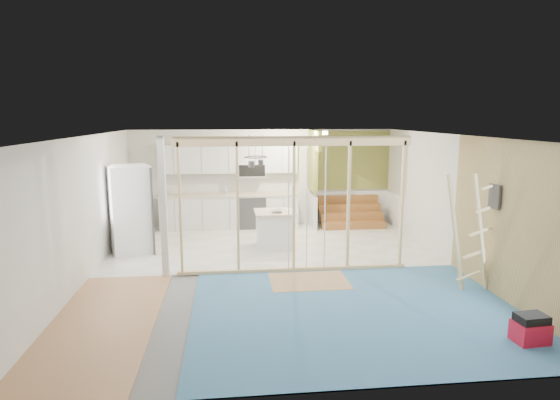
{
  "coord_description": "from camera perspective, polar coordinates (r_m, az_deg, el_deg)",
  "views": [
    {
      "loc": [
        -0.89,
        -8.53,
        2.95
      ],
      "look_at": [
        0.11,
        0.6,
        1.3
      ],
      "focal_mm": 30.0,
      "sensor_mm": 36.0,
      "label": 1
    }
  ],
  "objects": [
    {
      "name": "fridge",
      "position": [
        10.61,
        -17.76,
        -1.13
      ],
      "size": [
        1.09,
        1.05,
        1.92
      ],
      "rotation": [
        0.0,
        0.0,
        0.37
      ],
      "color": "white",
      "rests_on": "room"
    },
    {
      "name": "soap_bottle_a",
      "position": [
        12.35,
        -6.67,
        1.33
      ],
      "size": [
        0.13,
        0.13,
        0.27
      ],
      "primitive_type": "imported",
      "rotation": [
        0.0,
        0.0,
        0.28
      ],
      "color": "#ACAFC0",
      "rests_on": "base_cabinets"
    },
    {
      "name": "base_cabinets",
      "position": [
        12.17,
        -9.48,
        -1.73
      ],
      "size": [
        4.45,
        2.24,
        0.93
      ],
      "color": "silver",
      "rests_on": "room"
    },
    {
      "name": "bowl",
      "position": [
        10.38,
        -0.36,
        -1.35
      ],
      "size": [
        0.28,
        0.28,
        0.06
      ],
      "primitive_type": "imported",
      "rotation": [
        0.0,
        0.0,
        0.09
      ],
      "color": "beige",
      "rests_on": "island"
    },
    {
      "name": "soap_bottle_b",
      "position": [
        12.5,
        1.16,
        1.37
      ],
      "size": [
        0.1,
        0.1,
        0.21
      ],
      "primitive_type": "imported",
      "rotation": [
        0.0,
        0.0,
        -0.04
      ],
      "color": "silver",
      "rests_on": "base_cabinets"
    },
    {
      "name": "ladder",
      "position": [
        8.44,
        22.31,
        -3.73
      ],
      "size": [
        1.08,
        0.16,
        2.01
      ],
      "rotation": [
        0.0,
        0.0,
        0.24
      ],
      "color": "#D0BB7F",
      "rests_on": "room"
    },
    {
      "name": "sheathing_panel",
      "position": [
        8.03,
        26.98,
        -2.8
      ],
      "size": [
        0.02,
        4.0,
        2.6
      ],
      "primitive_type": "cube",
      "color": "tan",
      "rests_on": "room"
    },
    {
      "name": "stud_frame",
      "position": [
        8.66,
        -1.85,
        1.15
      ],
      "size": [
        4.66,
        0.14,
        2.6
      ],
      "color": "beige",
      "rests_on": "room"
    },
    {
      "name": "ceiling_light",
      "position": [
        11.76,
        5.06,
        8.15
      ],
      "size": [
        0.32,
        0.32,
        0.08
      ],
      "primitive_type": "cylinder",
      "color": "#FFEABF",
      "rests_on": "room"
    },
    {
      "name": "room",
      "position": [
        8.73,
        -0.26,
        -0.71
      ],
      "size": [
        7.01,
        8.01,
        2.61
      ],
      "color": "slate",
      "rests_on": "ground"
    },
    {
      "name": "toolbox",
      "position": [
        7.16,
        28.23,
        -13.74
      ],
      "size": [
        0.44,
        0.35,
        0.4
      ],
      "rotation": [
        0.0,
        0.0,
        0.07
      ],
      "color": "#B71027",
      "rests_on": "room"
    },
    {
      "name": "pot_rack",
      "position": [
        10.48,
        -3.02,
        4.95
      ],
      "size": [
        0.52,
        0.52,
        0.72
      ],
      "color": "black",
      "rests_on": "room"
    },
    {
      "name": "upper_cabinets",
      "position": [
        12.39,
        -5.99,
        4.9
      ],
      "size": [
        3.6,
        0.41,
        0.85
      ],
      "color": "silver",
      "rests_on": "room"
    },
    {
      "name": "electrical_panel",
      "position": [
        8.44,
        24.68,
        0.39
      ],
      "size": [
        0.04,
        0.3,
        0.4
      ],
      "primitive_type": "cube",
      "color": "#3D3D42",
      "rests_on": "room"
    },
    {
      "name": "floor_overlays",
      "position": [
        9.13,
        0.17,
        -8.6
      ],
      "size": [
        7.0,
        8.0,
        0.03
      ],
      "color": "silver",
      "rests_on": "room"
    },
    {
      "name": "island",
      "position": [
        10.6,
        -0.72,
        -3.63
      ],
      "size": [
        0.87,
        0.87,
        0.84
      ],
      "rotation": [
        0.0,
        0.0,
        0.01
      ],
      "color": "white",
      "rests_on": "room"
    },
    {
      "name": "green_partition",
      "position": [
        12.69,
        7.22,
        1.02
      ],
      "size": [
        2.25,
        1.51,
        2.6
      ],
      "color": "olive",
      "rests_on": "room"
    }
  ]
}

